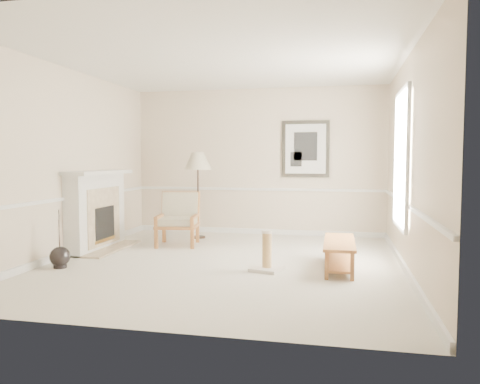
# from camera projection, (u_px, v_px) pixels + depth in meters

# --- Properties ---
(ground) EXTENTS (5.50, 5.50, 0.00)m
(ground) POSITION_uv_depth(u_px,v_px,m) (225.00, 263.00, 6.76)
(ground) COLOR silver
(ground) RESTS_ON ground
(room) EXTENTS (5.04, 5.54, 2.92)m
(room) POSITION_uv_depth(u_px,v_px,m) (235.00, 134.00, 6.67)
(room) COLOR beige
(room) RESTS_ON ground
(fireplace) EXTENTS (0.64, 1.64, 1.31)m
(fireplace) POSITION_uv_depth(u_px,v_px,m) (97.00, 211.00, 7.79)
(fireplace) COLOR white
(fireplace) RESTS_ON ground
(floor_vase) EXTENTS (0.28, 0.28, 0.81)m
(floor_vase) POSITION_uv_depth(u_px,v_px,m) (60.00, 257.00, 6.44)
(floor_vase) COLOR black
(floor_vase) RESTS_ON ground
(armchair) EXTENTS (0.80, 0.84, 0.92)m
(armchair) POSITION_uv_depth(u_px,v_px,m) (179.00, 216.00, 8.22)
(armchair) COLOR brown
(armchair) RESTS_ON ground
(floor_lamp) EXTENTS (0.68, 0.68, 1.63)m
(floor_lamp) POSITION_uv_depth(u_px,v_px,m) (198.00, 163.00, 8.83)
(floor_lamp) COLOR black
(floor_lamp) RESTS_ON ground
(bench) EXTENTS (0.42, 1.37, 0.39)m
(bench) POSITION_uv_depth(u_px,v_px,m) (339.00, 250.00, 6.38)
(bench) COLOR brown
(bench) RESTS_ON ground
(scratching_post) EXTENTS (0.47, 0.47, 0.55)m
(scratching_post) POSITION_uv_depth(u_px,v_px,m) (267.00, 258.00, 6.28)
(scratching_post) COLOR silver
(scratching_post) RESTS_ON ground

